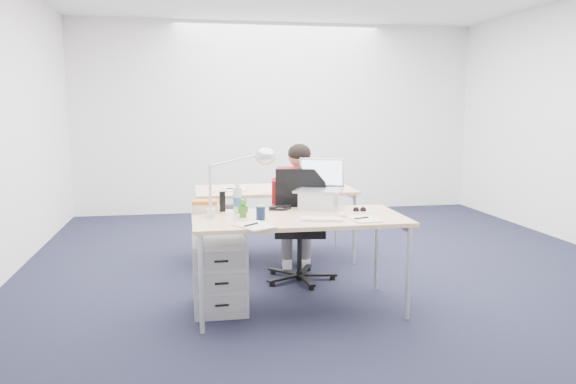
{
  "coord_description": "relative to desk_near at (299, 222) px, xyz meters",
  "views": [
    {
      "loc": [
        -1.37,
        -4.86,
        1.54
      ],
      "look_at": [
        -0.54,
        -0.3,
        0.85
      ],
      "focal_mm": 35.0,
      "sensor_mm": 36.0,
      "label": 1
    }
  ],
  "objects": [
    {
      "name": "wireless_keyboard",
      "position": [
        0.14,
        -0.17,
        0.05
      ],
      "size": [
        0.33,
        0.2,
        0.02
      ],
      "primitive_type": "cube",
      "rotation": [
        0.0,
        0.0,
        -0.25
      ],
      "color": "white",
      "rests_on": "desk_near"
    },
    {
      "name": "silver_laptop",
      "position": [
        0.22,
        0.32,
        0.25
      ],
      "size": [
        0.46,
        0.42,
        0.4
      ],
      "primitive_type": null,
      "rotation": [
        0.0,
        0.0,
        -0.43
      ],
      "color": "silver",
      "rests_on": "desk_near"
    },
    {
      "name": "bear_figurine",
      "position": [
        -0.42,
        0.04,
        0.12
      ],
      "size": [
        0.09,
        0.08,
        0.15
      ],
      "primitive_type": null,
      "rotation": [
        0.0,
        0.0,
        0.33
      ],
      "color": "#20741F",
      "rests_on": "desk_near"
    },
    {
      "name": "drawer_pedestal_far",
      "position": [
        -0.48,
        1.45,
        -0.41
      ],
      "size": [
        0.4,
        0.5,
        0.55
      ],
      "primitive_type": "cube",
      "color": "#A5A7AA",
      "rests_on": "ground"
    },
    {
      "name": "far_papers",
      "position": [
        -0.36,
        1.51,
        0.05
      ],
      "size": [
        0.21,
        0.29,
        0.01
      ],
      "primitive_type": "cube",
      "rotation": [
        0.0,
        0.0,
        0.02
      ],
      "color": "white",
      "rests_on": "desk_far"
    },
    {
      "name": "desk_near",
      "position": [
        0.0,
        0.0,
        0.0
      ],
      "size": [
        1.6,
        0.8,
        0.73
      ],
      "color": "tan",
      "rests_on": "ground"
    },
    {
      "name": "can_koozie",
      "position": [
        -0.3,
        -0.07,
        0.1
      ],
      "size": [
        0.08,
        0.08,
        0.11
      ],
      "primitive_type": "cylinder",
      "rotation": [
        0.0,
        0.0,
        0.33
      ],
      "color": "#152441",
      "rests_on": "desk_near"
    },
    {
      "name": "office_chair",
      "position": [
        0.15,
        0.7,
        -0.39
      ],
      "size": [
        0.76,
        0.76,
        1.04
      ],
      "rotation": [
        0.0,
        0.0,
        -0.17
      ],
      "color": "black",
      "rests_on": "ground"
    },
    {
      "name": "water_bottle",
      "position": [
        -0.44,
        0.23,
        0.16
      ],
      "size": [
        0.08,
        0.08,
        0.23
      ],
      "primitive_type": "cylinder",
      "rotation": [
        0.0,
        0.0,
        0.22
      ],
      "color": "silver",
      "rests_on": "desk_near"
    },
    {
      "name": "floor",
      "position": [
        0.54,
        0.77,
        -0.68
      ],
      "size": [
        7.0,
        7.0,
        0.0
      ],
      "primitive_type": "plane",
      "color": "black",
      "rests_on": "ground"
    },
    {
      "name": "book_stack",
      "position": [
        -0.69,
        0.31,
        0.09
      ],
      "size": [
        0.22,
        0.17,
        0.09
      ],
      "primitive_type": "cube",
      "rotation": [
        0.0,
        0.0,
        0.08
      ],
      "color": "silver",
      "rests_on": "desk_near"
    },
    {
      "name": "room",
      "position": [
        0.54,
        0.77,
        1.03
      ],
      "size": [
        6.02,
        7.02,
        2.8
      ],
      "color": "white",
      "rests_on": "ground"
    },
    {
      "name": "papers_left",
      "position": [
        -0.38,
        -0.31,
        0.05
      ],
      "size": [
        0.29,
        0.34,
        0.01
      ],
      "primitive_type": "cube",
      "rotation": [
        0.0,
        0.0,
        0.4
      ],
      "color": "#E1C782",
      "rests_on": "desk_near"
    },
    {
      "name": "dark_laptop",
      "position": [
        0.37,
        1.46,
        0.16
      ],
      "size": [
        0.32,
        0.32,
        0.22
      ],
      "primitive_type": null,
      "rotation": [
        0.0,
        0.0,
        0.05
      ],
      "color": "black",
      "rests_on": "desk_far"
    },
    {
      "name": "desk_far",
      "position": [
        0.05,
        1.52,
        0.0
      ],
      "size": [
        1.6,
        0.8,
        0.73
      ],
      "color": "tan",
      "rests_on": "ground"
    },
    {
      "name": "headphones",
      "position": [
        -0.09,
        0.32,
        0.06
      ],
      "size": [
        0.23,
        0.2,
        0.03
      ],
      "primitive_type": null,
      "rotation": [
        0.0,
        0.0,
        0.29
      ],
      "color": "black",
      "rests_on": "desk_near"
    },
    {
      "name": "papers_right",
      "position": [
        0.45,
        -0.21,
        0.05
      ],
      "size": [
        0.2,
        0.27,
        0.01
      ],
      "primitive_type": "cube",
      "rotation": [
        0.0,
        0.0,
        0.04
      ],
      "color": "#E1C782",
      "rests_on": "desk_near"
    },
    {
      "name": "cordless_phone",
      "position": [
        -0.56,
        0.31,
        0.13
      ],
      "size": [
        0.05,
        0.03,
        0.16
      ],
      "primitive_type": "cube",
      "rotation": [
        0.0,
        0.0,
        0.19
      ],
      "color": "black",
      "rests_on": "desk_near"
    },
    {
      "name": "seated_person",
      "position": [
        0.17,
        0.87,
        -0.07
      ],
      "size": [
        0.4,
        0.69,
        1.22
      ],
      "rotation": [
        0.0,
        0.0,
        -0.13
      ],
      "color": "#AC1819",
      "rests_on": "ground"
    },
    {
      "name": "far_cup",
      "position": [
        0.69,
        1.76,
        0.09
      ],
      "size": [
        0.08,
        0.08,
        0.1
      ],
      "primitive_type": "cylinder",
      "rotation": [
        0.0,
        0.0,
        0.31
      ],
      "color": "white",
      "rests_on": "desk_far"
    },
    {
      "name": "computer_mouse",
      "position": [
        0.32,
        -0.07,
        0.06
      ],
      "size": [
        0.09,
        0.11,
        0.03
      ],
      "primitive_type": "ellipsoid",
      "rotation": [
        0.0,
        0.0,
        -0.29
      ],
      "color": "white",
      "rests_on": "desk_near"
    },
    {
      "name": "desk_lamp",
      "position": [
        -0.5,
        0.1,
        0.32
      ],
      "size": [
        0.48,
        0.18,
        0.54
      ],
      "primitive_type": null,
      "rotation": [
        0.0,
        0.0,
        -0.01
      ],
      "color": "silver",
      "rests_on": "desk_near"
    },
    {
      "name": "drawer_pedestal_near",
      "position": [
        -0.6,
        0.11,
        -0.41
      ],
      "size": [
        0.4,
        0.5,
        0.55
      ],
      "primitive_type": "cube",
      "color": "#A5A7AA",
      "rests_on": "ground"
    },
    {
      "name": "sunglasses",
      "position": [
        0.52,
        0.12,
        0.06
      ],
      "size": [
        0.11,
        0.06,
        0.02
      ],
      "primitive_type": null,
      "rotation": [
        0.0,
        0.0,
        -0.12
      ],
      "color": "black",
      "rests_on": "desk_near"
    }
  ]
}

